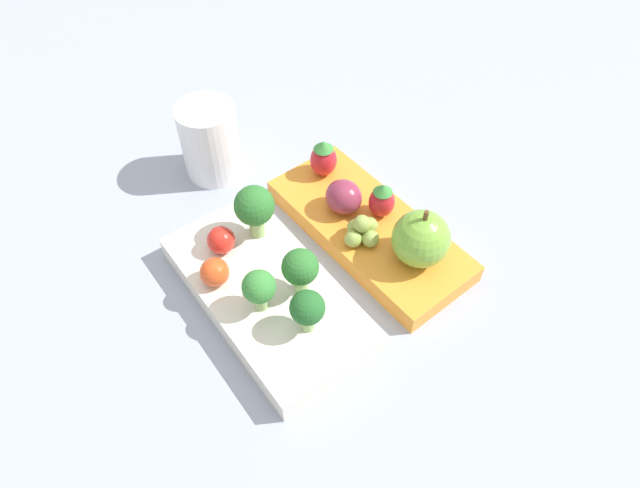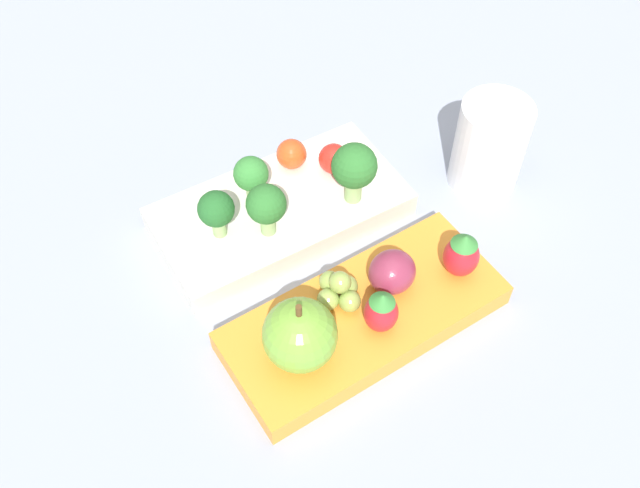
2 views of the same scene
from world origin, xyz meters
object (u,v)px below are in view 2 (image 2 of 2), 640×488
Objects in this scene: bento_box_fruit at (364,317)px; apple at (300,335)px; broccoli_floret_1 at (354,168)px; broccoli_floret_2 at (266,206)px; strawberry_1 at (462,254)px; plum at (392,272)px; broccoli_floret_3 at (216,210)px; strawberry_0 at (385,308)px; cherry_tomato_0 at (291,154)px; grape_cluster at (340,290)px; bento_box_savoury at (280,212)px; broccoli_floret_0 at (254,173)px; cherry_tomato_1 at (334,159)px; drinking_cup at (490,146)px.

apple is (-0.06, 0.00, 0.04)m from bento_box_fruit.
broccoli_floret_1 is 1.17× the size of broccoli_floret_2.
strawberry_1 reaches higher than plum.
bento_box_fruit is at bearing -71.20° from broccoli_floret_3.
broccoli_floret_2 is at bearing 97.34° from strawberry_0.
bento_box_fruit is at bearing -107.91° from cherry_tomato_0.
strawberry_1 is 1.07× the size of grape_cluster.
bento_box_savoury is 0.15m from apple.
bento_box_fruit is 0.04m from plum.
broccoli_floret_0 is 1.11× the size of grape_cluster.
cherry_tomato_1 is (0.06, 0.00, 0.03)m from bento_box_savoury.
broccoli_floret_1 is 1.53× the size of plum.
cherry_tomato_0 is 0.15m from plum.
broccoli_floret_3 is 1.12× the size of grape_cluster.
broccoli_floret_2 is (-0.02, -0.04, 0.00)m from broccoli_floret_0.
bento_box_savoury is at bearing 83.45° from bento_box_fruit.
broccoli_floret_2 is 0.58× the size of drinking_cup.
plum is (-0.03, -0.09, -0.02)m from broccoli_floret_1.
grape_cluster is (-0.02, -0.10, 0.02)m from bento_box_savoury.
bento_box_savoury is at bearing -179.45° from cherry_tomato_1.
apple reaches higher than broccoli_floret_0.
drinking_cup is at bearing 7.93° from grape_cluster.
strawberry_1 reaches higher than cherry_tomato_1.
broccoli_floret_2 reaches higher than grape_cluster.
cherry_tomato_0 is 0.15m from grape_cluster.
broccoli_floret_3 is 0.20m from strawberry_1.
broccoli_floret_0 reaches higher than strawberry_0.
broccoli_floret_2 is 1.31× the size of plum.
drinking_cup is (0.17, -0.08, 0.03)m from bento_box_savoury.
cherry_tomato_0 is 0.67× the size of strawberry_0.
bento_box_savoury is 3.55× the size of apple.
broccoli_floret_3 is at bearing 130.41° from strawberry_1.
broccoli_floret_3 is at bearing 159.97° from broccoli_floret_1.
drinking_cup is (0.14, -0.11, 0.00)m from cherry_tomato_0.
broccoli_floret_3 is at bearing 108.80° from bento_box_fruit.
broccoli_floret_3 reaches higher than strawberry_1.
plum is at bearing -109.73° from cherry_tomato_1.
broccoli_floret_1 is at bearing 98.74° from strawberry_1.
cherry_tomato_1 is 0.15m from strawberry_1.
apple reaches higher than broccoli_floret_2.
broccoli_floret_0 reaches higher than grape_cluster.
broccoli_floret_0 reaches higher than cherry_tomato_0.
cherry_tomato_0 is 0.70× the size of plum.
broccoli_floret_2 is 0.11m from plum.
broccoli_floret_1 reaches higher than broccoli_floret_3.
broccoli_floret_3 reaches higher than cherry_tomato_1.
cherry_tomato_1 reaches higher than grape_cluster.
broccoli_floret_1 is at bearing -34.94° from bento_box_savoury.
broccoli_floret_1 is 0.91× the size of apple.
apple is at bearing -121.51° from bento_box_savoury.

